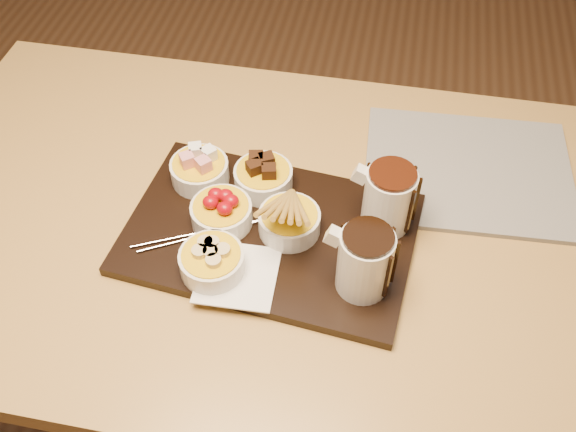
% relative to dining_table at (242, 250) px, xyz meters
% --- Properties ---
extents(ground, '(5.00, 5.00, 0.00)m').
position_rel_dining_table_xyz_m(ground, '(0.00, 0.00, -0.65)').
color(ground, brown).
rests_on(ground, ground).
extents(dining_table, '(1.20, 0.80, 0.75)m').
position_rel_dining_table_xyz_m(dining_table, '(0.00, 0.00, 0.00)').
color(dining_table, '#AE8640').
rests_on(dining_table, ground).
extents(serving_board, '(0.49, 0.35, 0.02)m').
position_rel_dining_table_xyz_m(serving_board, '(0.06, -0.04, 0.11)').
color(serving_board, black).
rests_on(serving_board, dining_table).
extents(napkin, '(0.12, 0.12, 0.00)m').
position_rel_dining_table_xyz_m(napkin, '(0.03, -0.14, 0.12)').
color(napkin, white).
rests_on(napkin, serving_board).
extents(bowl_marshmallows, '(0.10, 0.10, 0.04)m').
position_rel_dining_table_xyz_m(bowl_marshmallows, '(-0.08, 0.05, 0.14)').
color(bowl_marshmallows, silver).
rests_on(bowl_marshmallows, serving_board).
extents(bowl_cake, '(0.10, 0.10, 0.04)m').
position_rel_dining_table_xyz_m(bowl_cake, '(0.03, 0.06, 0.14)').
color(bowl_cake, silver).
rests_on(bowl_cake, serving_board).
extents(bowl_strawberries, '(0.10, 0.10, 0.04)m').
position_rel_dining_table_xyz_m(bowl_strawberries, '(-0.02, -0.04, 0.14)').
color(bowl_strawberries, silver).
rests_on(bowl_strawberries, serving_board).
extents(bowl_biscotti, '(0.10, 0.10, 0.04)m').
position_rel_dining_table_xyz_m(bowl_biscotti, '(0.09, -0.03, 0.14)').
color(bowl_biscotti, silver).
rests_on(bowl_biscotti, serving_board).
extents(bowl_bananas, '(0.10, 0.10, 0.04)m').
position_rel_dining_table_xyz_m(bowl_bananas, '(-0.01, -0.13, 0.14)').
color(bowl_bananas, silver).
rests_on(bowl_bananas, serving_board).
extents(pitcher_dark_chocolate, '(0.09, 0.09, 0.11)m').
position_rel_dining_table_xyz_m(pitcher_dark_chocolate, '(0.22, -0.11, 0.17)').
color(pitcher_dark_chocolate, silver).
rests_on(pitcher_dark_chocolate, serving_board).
extents(pitcher_milk_chocolate, '(0.09, 0.09, 0.11)m').
position_rel_dining_table_xyz_m(pitcher_milk_chocolate, '(0.24, 0.01, 0.17)').
color(pitcher_milk_chocolate, silver).
rests_on(pitcher_milk_chocolate, serving_board).
extents(fondue_skewers, '(0.14, 0.25, 0.01)m').
position_rel_dining_table_xyz_m(fondue_skewers, '(-0.03, -0.06, 0.12)').
color(fondue_skewers, silver).
rests_on(fondue_skewers, serving_board).
extents(newspaper, '(0.38, 0.31, 0.01)m').
position_rel_dining_table_xyz_m(newspaper, '(0.38, 0.17, 0.10)').
color(newspaper, beige).
rests_on(newspaper, dining_table).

